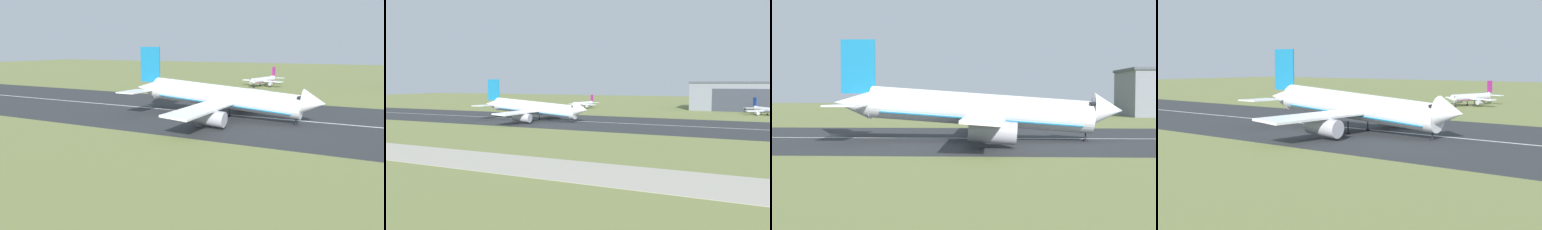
% 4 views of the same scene
% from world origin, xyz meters
% --- Properties ---
extents(ground_plane, '(750.14, 750.14, 0.00)m').
position_xyz_m(ground_plane, '(0.00, 53.67, 0.00)').
color(ground_plane, olive).
extents(runway_strip, '(510.14, 54.52, 0.06)m').
position_xyz_m(runway_strip, '(0.00, 107.35, 0.03)').
color(runway_strip, '#2B2D30').
rests_on(runway_strip, ground_plane).
extents(runway_centreline, '(459.13, 0.70, 0.01)m').
position_xyz_m(runway_centreline, '(0.00, 107.35, 0.07)').
color(runway_centreline, silver).
rests_on(runway_centreline, runway_strip).
extents(airplane_landing, '(48.99, 51.41, 17.22)m').
position_xyz_m(airplane_landing, '(-0.63, 102.04, 5.17)').
color(airplane_landing, white).
rests_on(airplane_landing, ground_plane).
extents(airplane_parked_centre, '(18.91, 23.93, 8.20)m').
position_xyz_m(airplane_parked_centre, '(-13.51, 181.13, 2.81)').
color(airplane_parked_centre, silver).
rests_on(airplane_parked_centre, ground_plane).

